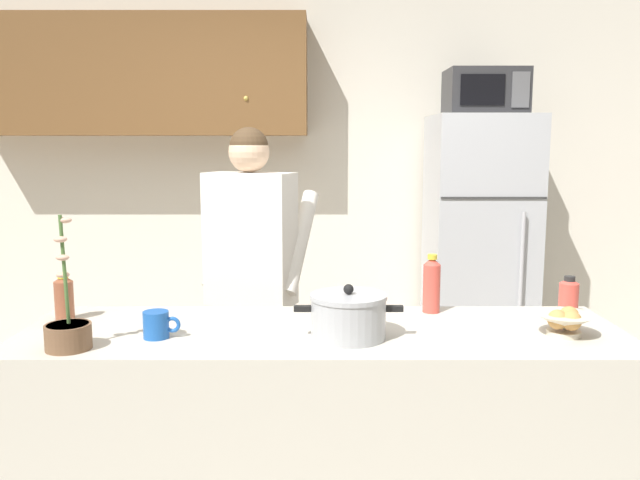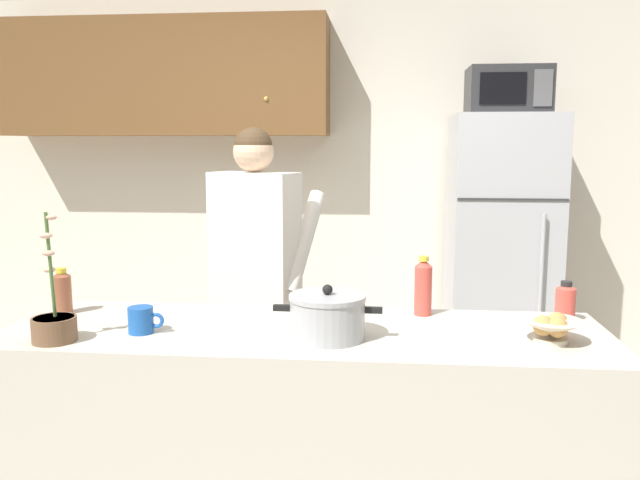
{
  "view_description": "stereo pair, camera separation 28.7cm",
  "coord_description": "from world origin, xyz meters",
  "px_view_note": "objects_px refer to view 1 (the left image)",
  "views": [
    {
      "loc": [
        -0.01,
        -2.3,
        1.59
      ],
      "look_at": [
        0.0,
        0.55,
        1.17
      ],
      "focal_mm": 36.3,
      "sensor_mm": 36.0,
      "label": 1
    },
    {
      "loc": [
        0.28,
        -2.28,
        1.59
      ],
      "look_at": [
        0.0,
        0.55,
        1.17
      ],
      "focal_mm": 36.3,
      "sensor_mm": 36.0,
      "label": 2
    }
  ],
  "objects_px": {
    "refrigerator": "(476,254)",
    "coffee_mug": "(155,325)",
    "bottle_near_edge": "(430,284)",
    "potted_orchid": "(66,330)",
    "bottle_mid_counter": "(566,296)",
    "cooking_pot": "(346,316)",
    "bottle_far_corner": "(62,297)",
    "person_near_pot": "(249,257)",
    "bread_bowl": "(562,322)",
    "microwave": "(483,92)"
  },
  "relations": [
    {
      "from": "coffee_mug",
      "to": "bottle_near_edge",
      "type": "relative_size",
      "value": 0.55
    },
    {
      "from": "cooking_pot",
      "to": "potted_orchid",
      "type": "height_order",
      "value": "potted_orchid"
    },
    {
      "from": "microwave",
      "to": "potted_orchid",
      "type": "xyz_separation_m",
      "value": [
        -1.86,
        -2.06,
        -0.93
      ]
    },
    {
      "from": "microwave",
      "to": "bottle_mid_counter",
      "type": "relative_size",
      "value": 3.05
    },
    {
      "from": "cooking_pot",
      "to": "bottle_far_corner",
      "type": "xyz_separation_m",
      "value": [
        -1.08,
        0.23,
        0.01
      ]
    },
    {
      "from": "refrigerator",
      "to": "bottle_mid_counter",
      "type": "bearing_deg",
      "value": -91.61
    },
    {
      "from": "refrigerator",
      "to": "coffee_mug",
      "type": "distance_m",
      "value": 2.53
    },
    {
      "from": "cooking_pot",
      "to": "potted_orchid",
      "type": "xyz_separation_m",
      "value": [
        -0.93,
        -0.13,
        -0.01
      ]
    },
    {
      "from": "potted_orchid",
      "to": "bottle_near_edge",
      "type": "bearing_deg",
      "value": 20.45
    },
    {
      "from": "microwave",
      "to": "bottle_far_corner",
      "type": "distance_m",
      "value": 2.79
    },
    {
      "from": "bottle_mid_counter",
      "to": "cooking_pot",
      "type": "bearing_deg",
      "value": -161.19
    },
    {
      "from": "cooking_pot",
      "to": "bottle_near_edge",
      "type": "relative_size",
      "value": 1.61
    },
    {
      "from": "cooking_pot",
      "to": "bottle_near_edge",
      "type": "height_order",
      "value": "bottle_near_edge"
    },
    {
      "from": "coffee_mug",
      "to": "bottle_near_edge",
      "type": "height_order",
      "value": "bottle_near_edge"
    },
    {
      "from": "refrigerator",
      "to": "cooking_pot",
      "type": "xyz_separation_m",
      "value": [
        -0.93,
        -1.95,
        0.11
      ]
    },
    {
      "from": "bread_bowl",
      "to": "bottle_near_edge",
      "type": "height_order",
      "value": "bottle_near_edge"
    },
    {
      "from": "cooking_pot",
      "to": "bottle_near_edge",
      "type": "xyz_separation_m",
      "value": [
        0.35,
        0.35,
        0.04
      ]
    },
    {
      "from": "refrigerator",
      "to": "bottle_near_edge",
      "type": "xyz_separation_m",
      "value": [
        -0.58,
        -1.6,
        0.15
      ]
    },
    {
      "from": "microwave",
      "to": "bottle_mid_counter",
      "type": "height_order",
      "value": "microwave"
    },
    {
      "from": "coffee_mug",
      "to": "bottle_far_corner",
      "type": "xyz_separation_m",
      "value": [
        -0.41,
        0.23,
        0.04
      ]
    },
    {
      "from": "person_near_pot",
      "to": "refrigerator",
      "type": "bearing_deg",
      "value": 36.93
    },
    {
      "from": "refrigerator",
      "to": "cooking_pot",
      "type": "bearing_deg",
      "value": -115.5
    },
    {
      "from": "bread_bowl",
      "to": "bottle_near_edge",
      "type": "xyz_separation_m",
      "value": [
        -0.42,
        0.33,
        0.06
      ]
    },
    {
      "from": "cooking_pot",
      "to": "coffee_mug",
      "type": "xyz_separation_m",
      "value": [
        -0.67,
        -0.0,
        -0.03
      ]
    },
    {
      "from": "microwave",
      "to": "potted_orchid",
      "type": "relative_size",
      "value": 1.07
    },
    {
      "from": "coffee_mug",
      "to": "bottle_near_edge",
      "type": "bearing_deg",
      "value": 19.02
    },
    {
      "from": "potted_orchid",
      "to": "bottle_far_corner",
      "type": "bearing_deg",
      "value": 112.99
    },
    {
      "from": "microwave",
      "to": "bottle_mid_counter",
      "type": "distance_m",
      "value": 1.87
    },
    {
      "from": "refrigerator",
      "to": "bottle_near_edge",
      "type": "relative_size",
      "value": 7.49
    },
    {
      "from": "coffee_mug",
      "to": "bottle_far_corner",
      "type": "relative_size",
      "value": 0.71
    },
    {
      "from": "refrigerator",
      "to": "bottle_mid_counter",
      "type": "relative_size",
      "value": 11.26
    },
    {
      "from": "person_near_pot",
      "to": "bottle_near_edge",
      "type": "bearing_deg",
      "value": -36.17
    },
    {
      "from": "refrigerator",
      "to": "microwave",
      "type": "bearing_deg",
      "value": -89.93
    },
    {
      "from": "cooking_pot",
      "to": "bottle_far_corner",
      "type": "distance_m",
      "value": 1.11
    },
    {
      "from": "refrigerator",
      "to": "bottle_near_edge",
      "type": "distance_m",
      "value": 1.71
    },
    {
      "from": "coffee_mug",
      "to": "potted_orchid",
      "type": "height_order",
      "value": "potted_orchid"
    },
    {
      "from": "potted_orchid",
      "to": "coffee_mug",
      "type": "bearing_deg",
      "value": 25.74
    },
    {
      "from": "microwave",
      "to": "bottle_far_corner",
      "type": "xyz_separation_m",
      "value": [
        -2.01,
        -1.7,
        -0.9
      ]
    },
    {
      "from": "bottle_near_edge",
      "to": "bottle_far_corner",
      "type": "bearing_deg",
      "value": -175.16
    },
    {
      "from": "person_near_pot",
      "to": "potted_orchid",
      "type": "distance_m",
      "value": 1.17
    },
    {
      "from": "bottle_near_edge",
      "to": "bottle_far_corner",
      "type": "distance_m",
      "value": 1.44
    },
    {
      "from": "microwave",
      "to": "cooking_pot",
      "type": "bearing_deg",
      "value": -115.76
    },
    {
      "from": "person_near_pot",
      "to": "bread_bowl",
      "type": "bearing_deg",
      "value": -36.97
    },
    {
      "from": "bread_bowl",
      "to": "bottle_mid_counter",
      "type": "distance_m",
      "value": 0.31
    },
    {
      "from": "potted_orchid",
      "to": "cooking_pot",
      "type": "bearing_deg",
      "value": 7.79
    },
    {
      "from": "microwave",
      "to": "bottle_near_edge",
      "type": "distance_m",
      "value": 1.9
    },
    {
      "from": "bottle_near_edge",
      "to": "coffee_mug",
      "type": "bearing_deg",
      "value": -160.98
    },
    {
      "from": "microwave",
      "to": "bottle_mid_counter",
      "type": "xyz_separation_m",
      "value": [
        -0.05,
        -1.63,
        -0.92
      ]
    },
    {
      "from": "bottle_near_edge",
      "to": "refrigerator",
      "type": "bearing_deg",
      "value": 70.06
    },
    {
      "from": "refrigerator",
      "to": "cooking_pot",
      "type": "relative_size",
      "value": 4.65
    }
  ]
}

